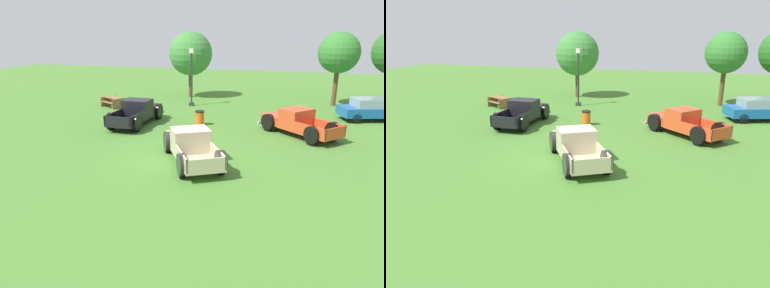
% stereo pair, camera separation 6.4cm
% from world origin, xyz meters
% --- Properties ---
extents(ground_plane, '(80.00, 80.00, 0.00)m').
position_xyz_m(ground_plane, '(0.00, 0.00, 0.00)').
color(ground_plane, '#477A2D').
extents(pickup_truck_foreground, '(4.07, 5.27, 1.55)m').
position_xyz_m(pickup_truck_foreground, '(0.50, -0.28, 0.74)').
color(pickup_truck_foreground, '#C6B793').
rests_on(pickup_truck_foreground, ground_plane).
extents(pickup_truck_behind_left, '(4.92, 4.70, 1.54)m').
position_xyz_m(pickup_truck_behind_left, '(5.13, 5.69, 0.74)').
color(pickup_truck_behind_left, '#D14723').
rests_on(pickup_truck_behind_left, ground_plane).
extents(pickup_truck_behind_right, '(2.09, 5.20, 1.58)m').
position_xyz_m(pickup_truck_behind_right, '(-4.81, 5.55, 0.75)').
color(pickup_truck_behind_right, black).
rests_on(pickup_truck_behind_right, ground_plane).
extents(sedan_distant_a, '(4.87, 3.16, 1.51)m').
position_xyz_m(sedan_distant_a, '(10.15, 10.75, 0.79)').
color(sedan_distant_a, '#195699').
rests_on(sedan_distant_a, ground_plane).
extents(lamp_post_near, '(0.36, 0.36, 4.59)m').
position_xyz_m(lamp_post_near, '(-3.09, 12.07, 2.41)').
color(lamp_post_near, '#2D2D33').
rests_on(lamp_post_near, ground_plane).
extents(picnic_table, '(2.29, 2.16, 0.78)m').
position_xyz_m(picnic_table, '(-8.88, 9.84, 0.49)').
color(picnic_table, olive).
rests_on(picnic_table, ground_plane).
extents(trash_can, '(0.59, 0.59, 0.95)m').
position_xyz_m(trash_can, '(-0.79, 6.19, 0.48)').
color(trash_can, orange).
rests_on(trash_can, ground_plane).
extents(oak_tree_west, '(3.85, 3.85, 5.79)m').
position_xyz_m(oak_tree_west, '(-4.32, 15.97, 3.85)').
color(oak_tree_west, brown).
rests_on(oak_tree_west, ground_plane).
extents(oak_tree_center, '(3.19, 3.19, 5.78)m').
position_xyz_m(oak_tree_center, '(7.96, 15.41, 4.16)').
color(oak_tree_center, brown).
rests_on(oak_tree_center, ground_plane).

